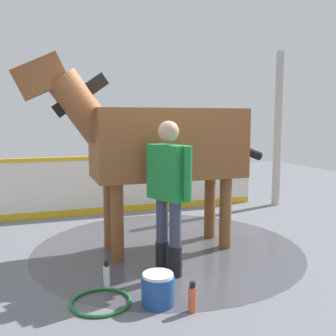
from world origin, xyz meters
The scene contains 10 objects.
ground_plane centered at (0.00, 0.00, -0.01)m, with size 16.00×16.00×0.02m, color slate.
wet_patch centered at (-0.22, -0.03, 0.00)m, with size 3.57×3.57×0.00m, color #4C4C54.
barrier_wall centered at (1.96, -0.15, 0.49)m, with size 0.34×5.03×1.06m.
roof_post_far centered at (1.39, -3.04, 1.51)m, with size 0.16×0.16×3.02m, color #B7B2A8.
horse centered at (-0.22, 0.09, 1.42)m, with size 0.98×3.30×2.49m.
handler centered at (-1.03, 0.28, 0.99)m, with size 0.65×0.37×1.71m.
wash_bucket centered at (-1.68, 0.65, 0.15)m, with size 0.31×0.31×0.30m.
bottle_shampoo centered at (-1.11, 1.00, 0.12)m, with size 0.07×0.07×0.26m.
bottle_spray centered at (-1.93, 0.41, 0.13)m, with size 0.08×0.08×0.28m.
hose_coil centered at (-1.46, 1.15, 0.02)m, with size 0.58×0.58×0.03m, color #267233.
Camera 1 is at (-4.91, 1.85, 1.74)m, focal length 41.43 mm.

